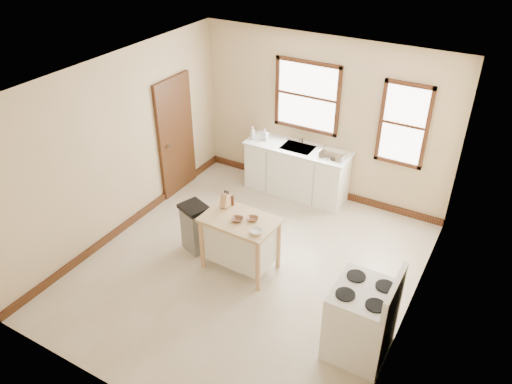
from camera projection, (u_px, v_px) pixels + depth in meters
floor at (248, 267)px, 7.30m from camera, size 5.00×5.00×0.00m
ceiling at (246, 83)px, 5.82m from camera, size 5.00×5.00×0.00m
wall_back at (323, 119)px, 8.40m from camera, size 4.50×0.04×2.80m
wall_left at (119, 147)px, 7.51m from camera, size 0.04×5.00×2.80m
wall_right at (419, 237)px, 5.61m from camera, size 0.04×5.00×2.80m
window_main at (307, 96)px, 8.33m from camera, size 1.17×0.06×1.22m
window_side at (404, 125)px, 7.71m from camera, size 0.77×0.06×1.37m
door_left at (176, 136)px, 8.63m from camera, size 0.06×0.90×2.10m
baseboard_back at (317, 187)px, 9.09m from camera, size 4.50×0.04×0.12m
baseboard_left at (132, 220)px, 8.20m from camera, size 0.04×5.00×0.12m
sink_counter at (297, 171)px, 8.80m from camera, size 1.86×0.62×0.92m
faucet at (302, 138)px, 8.63m from camera, size 0.03×0.03×0.22m
soap_bottle_a at (253, 133)px, 8.77m from camera, size 0.11×0.11×0.24m
soap_bottle_b at (265, 135)px, 8.75m from camera, size 0.10×0.10×0.21m
dish_rack at (333, 154)px, 8.23m from camera, size 0.44×0.34×0.11m
kitchen_island at (240, 243)px, 7.09m from camera, size 1.06×0.69×0.85m
knife_block at (225, 201)px, 7.07m from camera, size 0.10×0.10×0.20m
pepper_grinder at (232, 201)px, 7.12m from camera, size 0.06×0.06×0.15m
bowl_a at (237, 219)px, 6.82m from camera, size 0.20×0.20×0.04m
bowl_b at (253, 219)px, 6.84m from camera, size 0.20×0.20×0.04m
bowl_c at (256, 232)px, 6.57m from camera, size 0.17×0.17×0.05m
trash_bin at (195, 227)px, 7.48m from camera, size 0.49×0.45×0.78m
gas_stove at (362, 312)px, 5.72m from camera, size 0.75×0.76×1.20m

